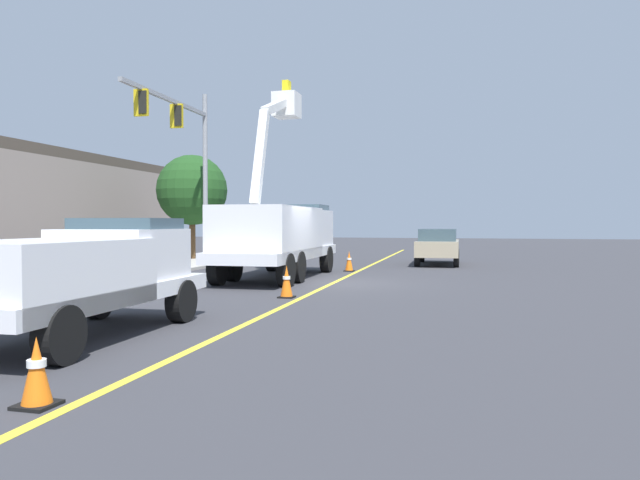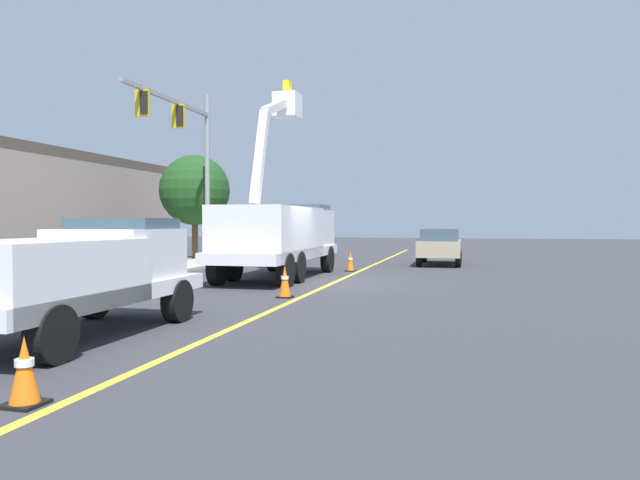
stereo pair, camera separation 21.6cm
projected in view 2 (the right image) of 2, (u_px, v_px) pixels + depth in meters
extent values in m
plane|color=#38383D|center=(332.00, 283.00, 19.44)|extent=(120.00, 120.00, 0.00)
cube|color=#B2ADA3|center=(101.00, 276.00, 21.47)|extent=(60.08, 5.50, 0.12)
cube|color=yellow|center=(332.00, 283.00, 19.44)|extent=(49.98, 1.74, 0.01)
cube|color=white|center=(278.00, 253.00, 21.28)|extent=(8.28, 2.76, 0.36)
cube|color=white|center=(299.00, 230.00, 23.80)|extent=(2.70, 2.43, 1.60)
cube|color=#384C56|center=(300.00, 213.00, 23.98)|extent=(1.87, 2.16, 0.64)
cube|color=white|center=(270.00, 233.00, 20.30)|extent=(5.32, 2.66, 1.80)
cube|color=white|center=(260.00, 156.00, 19.31)|extent=(1.32, 0.33, 3.19)
cube|color=white|center=(277.00, 106.00, 21.01)|extent=(2.67, 0.37, 1.10)
cube|color=white|center=(287.00, 105.00, 22.25)|extent=(0.90, 0.90, 0.90)
cube|color=yellow|center=(287.00, 89.00, 22.24)|extent=(0.36, 0.24, 0.60)
cylinder|color=black|center=(274.00, 258.00, 24.34)|extent=(1.05, 0.37, 1.04)
cylinder|color=black|center=(327.00, 259.00, 23.80)|extent=(1.05, 0.37, 1.04)
cylinder|color=black|center=(233.00, 266.00, 20.13)|extent=(1.05, 0.37, 1.04)
cylinder|color=black|center=(297.00, 267.00, 19.59)|extent=(1.05, 0.37, 1.04)
cylinder|color=black|center=(217.00, 269.00, 18.85)|extent=(1.05, 0.37, 1.04)
cylinder|color=black|center=(286.00, 270.00, 18.31)|extent=(1.05, 0.37, 1.04)
cube|color=white|center=(77.00, 294.00, 10.29)|extent=(5.66, 2.28, 0.30)
cube|color=white|center=(117.00, 258.00, 11.47)|extent=(2.08, 1.99, 1.10)
cube|color=#384C56|center=(123.00, 233.00, 11.65)|extent=(1.40, 1.81, 0.56)
cube|color=white|center=(35.00, 275.00, 9.30)|extent=(3.42, 2.21, 1.10)
cylinder|color=black|center=(94.00, 298.00, 12.32)|extent=(0.85, 0.33, 0.84)
cylinder|color=black|center=(177.00, 301.00, 11.87)|extent=(0.85, 0.33, 0.84)
cylinder|color=black|center=(52.00, 335.00, 8.28)|extent=(0.85, 0.33, 0.84)
cube|color=tan|center=(440.00, 248.00, 28.19)|extent=(4.86, 2.05, 0.70)
cube|color=#384C56|center=(440.00, 235.00, 28.32)|extent=(3.51, 1.78, 0.60)
cylinder|color=black|center=(458.00, 260.00, 26.41)|extent=(0.69, 0.26, 0.68)
cylinder|color=black|center=(419.00, 259.00, 26.82)|extent=(0.69, 0.26, 0.68)
cylinder|color=black|center=(459.00, 256.00, 29.58)|extent=(0.69, 0.26, 0.68)
cylinder|color=black|center=(424.00, 255.00, 29.99)|extent=(0.69, 0.26, 0.68)
cube|color=black|center=(25.00, 404.00, 6.42)|extent=(0.40, 0.40, 0.04)
cone|color=orange|center=(24.00, 369.00, 6.41)|extent=(0.32, 0.32, 0.72)
cylinder|color=white|center=(24.00, 362.00, 6.41)|extent=(0.20, 0.20, 0.08)
cube|color=black|center=(285.00, 297.00, 15.72)|extent=(0.40, 0.40, 0.04)
cone|color=orange|center=(285.00, 281.00, 15.71)|extent=(0.32, 0.32, 0.81)
cylinder|color=white|center=(285.00, 278.00, 15.70)|extent=(0.20, 0.20, 0.08)
cube|color=black|center=(350.00, 271.00, 24.29)|extent=(0.40, 0.40, 0.04)
cone|color=orange|center=(350.00, 261.00, 24.28)|extent=(0.32, 0.32, 0.78)
cylinder|color=white|center=(350.00, 259.00, 24.28)|extent=(0.20, 0.20, 0.08)
cylinder|color=gray|center=(207.00, 180.00, 27.80)|extent=(0.22, 0.22, 7.92)
cube|color=gray|center=(170.00, 100.00, 24.27)|extent=(7.11, 0.39, 0.16)
cube|color=gold|center=(178.00, 116.00, 24.97)|extent=(0.14, 0.56, 1.00)
cube|color=black|center=(181.00, 116.00, 24.95)|extent=(0.21, 0.33, 0.84)
cube|color=gold|center=(142.00, 103.00, 22.21)|extent=(0.14, 0.56, 1.00)
cube|color=black|center=(145.00, 103.00, 22.19)|extent=(0.21, 0.33, 0.84)
cube|color=gray|center=(3.00, 212.00, 29.31)|extent=(20.83, 8.52, 4.98)
cube|color=#4C4238|center=(2.00, 156.00, 29.23)|extent=(20.83, 8.52, 0.50)
cylinder|color=brown|center=(195.00, 238.00, 31.13)|extent=(0.32, 0.32, 2.40)
sphere|color=#1E471C|center=(195.00, 190.00, 31.06)|extent=(3.64, 3.64, 3.64)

